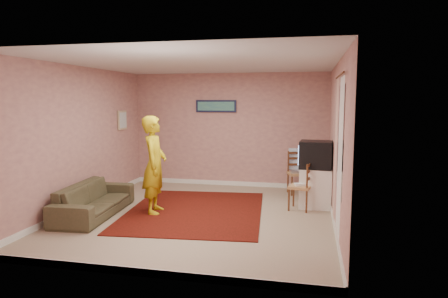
% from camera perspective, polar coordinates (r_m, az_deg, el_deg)
% --- Properties ---
extents(ground, '(5.00, 5.00, 0.00)m').
position_cam_1_polar(ground, '(7.06, -3.39, -9.39)').
color(ground, tan).
rests_on(ground, ground).
extents(wall_back, '(4.50, 0.02, 2.60)m').
position_cam_1_polar(wall_back, '(9.23, 0.72, 2.72)').
color(wall_back, tan).
rests_on(wall_back, ground).
extents(wall_front, '(4.50, 0.02, 2.60)m').
position_cam_1_polar(wall_front, '(4.47, -12.14, -2.07)').
color(wall_front, tan).
rests_on(wall_front, ground).
extents(wall_left, '(0.02, 5.00, 2.60)m').
position_cam_1_polar(wall_left, '(7.72, -19.77, 1.46)').
color(wall_left, tan).
rests_on(wall_left, ground).
extents(wall_right, '(0.02, 5.00, 2.60)m').
position_cam_1_polar(wall_right, '(6.57, 15.79, 0.70)').
color(wall_right, tan).
rests_on(wall_right, ground).
extents(ceiling, '(4.50, 5.00, 0.02)m').
position_cam_1_polar(ceiling, '(6.80, -3.55, 12.13)').
color(ceiling, silver).
rests_on(ceiling, wall_back).
extents(baseboard_back, '(4.50, 0.02, 0.10)m').
position_cam_1_polar(baseboard_back, '(9.40, 0.70, -4.90)').
color(baseboard_back, white).
rests_on(baseboard_back, ground).
extents(baseboard_front, '(4.50, 0.02, 0.10)m').
position_cam_1_polar(baseboard_front, '(4.84, -11.69, -16.84)').
color(baseboard_front, white).
rests_on(baseboard_front, ground).
extents(baseboard_left, '(0.02, 5.00, 0.10)m').
position_cam_1_polar(baseboard_left, '(7.93, -19.32, -7.57)').
color(baseboard_left, white).
rests_on(baseboard_left, ground).
extents(baseboard_right, '(0.02, 5.00, 0.10)m').
position_cam_1_polar(baseboard_right, '(6.82, 15.35, -9.80)').
color(baseboard_right, white).
rests_on(baseboard_right, ground).
extents(window, '(0.01, 1.10, 1.50)m').
position_cam_1_polar(window, '(5.66, 16.33, 1.22)').
color(window, black).
rests_on(window, wall_right).
extents(curtain_sheer, '(0.01, 0.75, 2.10)m').
position_cam_1_polar(curtain_sheer, '(5.54, 16.22, -0.99)').
color(curtain_sheer, white).
rests_on(curtain_sheer, wall_right).
extents(curtain_floral, '(0.01, 0.35, 2.10)m').
position_cam_1_polar(curtain_floral, '(6.23, 15.65, -0.10)').
color(curtain_floral, beige).
rests_on(curtain_floral, wall_right).
extents(curtain_rod, '(0.02, 1.40, 0.02)m').
position_cam_1_polar(curtain_rod, '(5.64, 16.19, 10.06)').
color(curtain_rod, brown).
rests_on(curtain_rod, wall_right).
extents(picture_back, '(0.95, 0.04, 0.28)m').
position_cam_1_polar(picture_back, '(9.24, -1.15, 6.14)').
color(picture_back, '#131736').
rests_on(picture_back, wall_back).
extents(picture_left, '(0.04, 0.38, 0.42)m').
position_cam_1_polar(picture_left, '(9.08, -14.31, 4.02)').
color(picture_left, tan).
rests_on(picture_left, wall_left).
extents(area_rug, '(2.63, 3.17, 0.02)m').
position_cam_1_polar(area_rug, '(7.30, -4.16, -8.79)').
color(area_rug, black).
rests_on(area_rug, ground).
extents(tv_cabinet, '(0.58, 0.53, 0.74)m').
position_cam_1_polar(tv_cabinet, '(7.66, 12.86, -5.39)').
color(tv_cabinet, white).
rests_on(tv_cabinet, ground).
extents(crt_tv, '(0.62, 0.56, 0.50)m').
position_cam_1_polar(crt_tv, '(7.56, 12.95, -0.79)').
color(crt_tv, black).
rests_on(crt_tv, tv_cabinet).
extents(chair_a, '(0.50, 0.49, 0.49)m').
position_cam_1_polar(chair_a, '(8.61, 10.55, -2.75)').
color(chair_a, tan).
rests_on(chair_a, ground).
extents(dvd_player, '(0.38, 0.31, 0.06)m').
position_cam_1_polar(dvd_player, '(8.62, 10.54, -3.15)').
color(dvd_player, silver).
rests_on(dvd_player, chair_a).
extents(blue_throw, '(0.44, 0.05, 0.46)m').
position_cam_1_polar(blue_throw, '(8.77, 10.62, -1.41)').
color(blue_throw, '#83ADD7').
rests_on(blue_throw, chair_a).
extents(chair_b, '(0.45, 0.46, 0.48)m').
position_cam_1_polar(chair_b, '(7.39, 10.84, -4.49)').
color(chair_b, tan).
rests_on(chair_b, ground).
extents(game_console, '(0.23, 0.20, 0.04)m').
position_cam_1_polar(game_console, '(7.40, 10.83, -5.00)').
color(game_console, white).
rests_on(game_console, chair_b).
extents(sofa, '(0.88, 1.94, 0.55)m').
position_cam_1_polar(sofa, '(7.33, -18.05, -6.88)').
color(sofa, '#4B412D').
rests_on(sofa, ground).
extents(person, '(0.51, 0.69, 1.72)m').
position_cam_1_polar(person, '(7.12, -9.90, -2.24)').
color(person, gold).
rests_on(person, ground).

